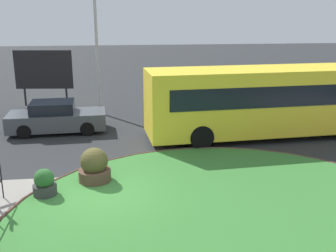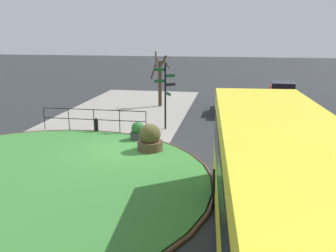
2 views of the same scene
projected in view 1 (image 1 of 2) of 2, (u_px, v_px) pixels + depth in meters
ground at (99, 195)px, 12.39m from camera, size 120.00×120.00×0.00m
sidewalk_paving at (96, 233)px, 10.27m from camera, size 32.00×7.56×0.02m
grass_island at (238, 228)px, 10.40m from camera, size 12.56×12.56×0.10m
grass_kerb_ring at (238, 228)px, 10.40m from camera, size 12.87×12.87×0.11m
bus_yellow at (273, 100)px, 17.98m from camera, size 11.51×3.32×3.10m
car_far_lane at (56, 118)px, 18.84m from camera, size 4.55×2.06×1.46m
lamppost_tall at (96, 37)px, 21.38m from camera, size 0.32×0.32×7.74m
billboard_left at (44, 71)px, 23.88m from camera, size 3.41×0.50×3.32m
planter_near_signpost at (45, 185)px, 12.15m from camera, size 0.71×0.71×0.92m
planter_kerbside at (94, 168)px, 13.14m from camera, size 1.06×1.06×1.22m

